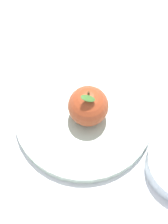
# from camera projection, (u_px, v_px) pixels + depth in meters

# --- Properties ---
(ground_plane) EXTENTS (2.40, 2.40, 0.00)m
(ground_plane) POSITION_uv_depth(u_px,v_px,m) (75.00, 114.00, 0.61)
(ground_plane) COLOR silver
(dinner_plate) EXTENTS (0.25, 0.25, 0.02)m
(dinner_plate) POSITION_uv_depth(u_px,v_px,m) (84.00, 114.00, 0.60)
(dinner_plate) COLOR #B2C6B2
(dinner_plate) RESTS_ON ground_plane
(apple) EXTENTS (0.07, 0.07, 0.08)m
(apple) POSITION_uv_depth(u_px,v_px,m) (88.00, 106.00, 0.56)
(apple) COLOR #9E3D1E
(apple) RESTS_ON dinner_plate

